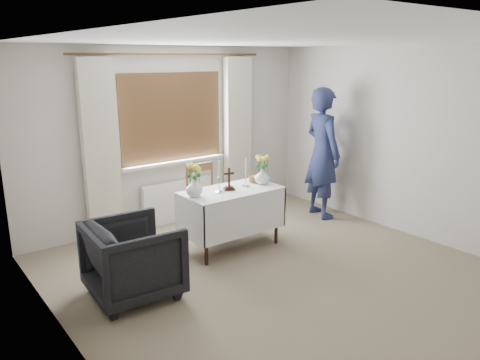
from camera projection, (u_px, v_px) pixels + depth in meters
name	position (u px, v px, depth m)	size (l,w,h in m)	color
ground	(290.00, 280.00, 5.07)	(5.00, 5.00, 0.00)	gray
altar_table	(231.00, 219.00, 5.85)	(1.24, 0.64, 0.76)	white
wooden_chair	(207.00, 201.00, 6.23)	(0.45, 0.45, 0.98)	brown
armchair	(133.00, 259.00, 4.66)	(0.84, 0.86, 0.79)	black
person	(322.00, 153.00, 6.91)	(0.71, 0.46, 1.93)	navy
radiator	(177.00, 201.00, 6.85)	(1.10, 0.10, 0.60)	white
wooden_cross	(229.00, 179.00, 5.71)	(0.13, 0.09, 0.28)	black
candlestick_left	(219.00, 177.00, 5.59)	(0.11, 0.11, 0.39)	silver
candlestick_right	(246.00, 172.00, 5.84)	(0.11, 0.11, 0.37)	silver
flower_vase_left	(194.00, 188.00, 5.46)	(0.20, 0.20, 0.21)	silver
flower_vase_right	(262.00, 176.00, 6.00)	(0.19, 0.19, 0.20)	silver
wicker_basket	(257.00, 179.00, 6.11)	(0.22, 0.22, 0.08)	brown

